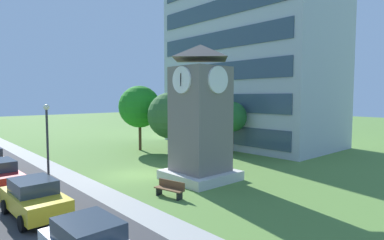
% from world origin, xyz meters
% --- Properties ---
extents(ground_plane, '(160.00, 160.00, 0.00)m').
position_xyz_m(ground_plane, '(0.00, 0.00, 0.00)').
color(ground_plane, '#567F38').
extents(street_asphalt, '(120.00, 7.20, 0.01)m').
position_xyz_m(street_asphalt, '(0.00, -7.78, 0.00)').
color(street_asphalt, '#38383A').
rests_on(street_asphalt, ground).
extents(kerb_strip, '(120.00, 1.60, 0.01)m').
position_xyz_m(kerb_strip, '(0.00, -3.38, 0.00)').
color(kerb_strip, '#9E9E99').
rests_on(kerb_strip, ground).
extents(office_building, '(18.70, 10.68, 28.80)m').
position_xyz_m(office_building, '(-4.07, 18.03, 14.40)').
color(office_building, '#B7BCC6').
rests_on(office_building, ground).
extents(clock_tower, '(4.08, 4.08, 8.77)m').
position_xyz_m(clock_tower, '(3.87, 2.75, 3.86)').
color(clock_tower, slate).
rests_on(clock_tower, ground).
extents(park_bench, '(1.86, 0.86, 0.88)m').
position_xyz_m(park_bench, '(5.45, -0.99, 0.46)').
color(park_bench, brown).
rests_on(park_bench, ground).
extents(street_lamp, '(0.36, 0.36, 4.97)m').
position_xyz_m(street_lamp, '(-2.02, -4.93, 3.15)').
color(street_lamp, '#333338').
rests_on(street_lamp, ground).
extents(tree_streetside, '(4.27, 4.27, 5.86)m').
position_xyz_m(tree_streetside, '(-4.17, 6.56, 3.71)').
color(tree_streetside, '#513823').
rests_on(tree_streetside, ground).
extents(tree_near_tower, '(2.87, 2.87, 4.97)m').
position_xyz_m(tree_near_tower, '(-1.09, 11.52, 3.50)').
color(tree_near_tower, '#513823').
rests_on(tree_near_tower, ground).
extents(tree_by_building, '(4.23, 4.23, 6.54)m').
position_xyz_m(tree_by_building, '(-8.63, 6.07, 4.41)').
color(tree_by_building, '#513823').
rests_on(tree_by_building, ground).
extents(parked_car_yellow, '(4.37, 2.13, 1.69)m').
position_xyz_m(parked_car_yellow, '(3.56, -7.28, 0.86)').
color(parked_car_yellow, gold).
rests_on(parked_car_yellow, ground).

